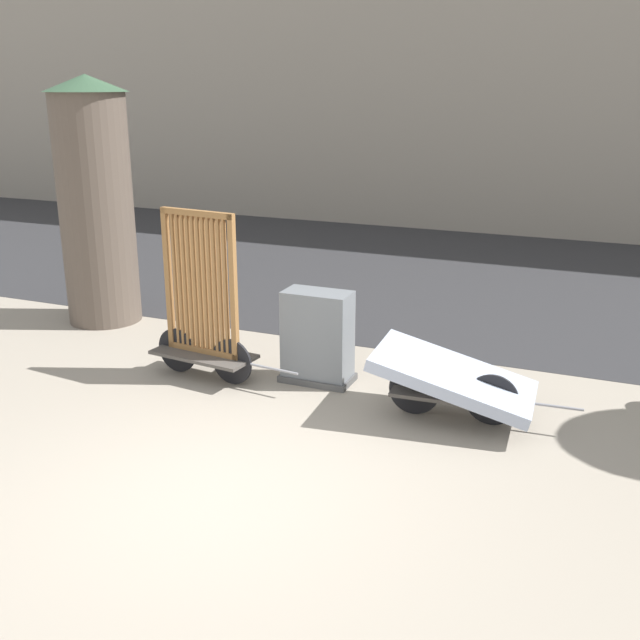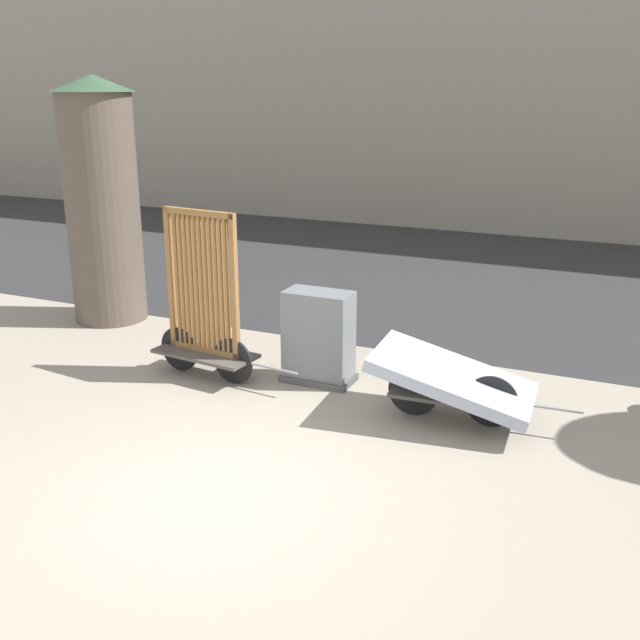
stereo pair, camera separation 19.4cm
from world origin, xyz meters
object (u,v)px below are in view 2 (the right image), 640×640
Objects in this scene: bike_cart_with_bedframe at (204,316)px; utility_cabinet at (318,340)px; bike_cart_with_mattress at (453,381)px; advertising_column at (102,200)px.

bike_cart_with_bedframe reaches higher than utility_cabinet.
bike_cart_with_mattress is 1.82m from utility_cabinet.
utility_cabinet reaches higher than bike_cart_with_mattress.
bike_cart_with_mattress is at bearing -14.22° from advertising_column.
advertising_column is (-5.74, 1.46, 1.37)m from bike_cart_with_mattress.
bike_cart_with_bedframe is 1.84× the size of utility_cabinet.
advertising_column is at bearing 165.62° from utility_cabinet.
utility_cabinet is 0.31× the size of advertising_column.
bike_cart_with_mattress is at bearing 6.31° from bike_cart_with_bedframe.
utility_cabinet is at bearing 162.52° from bike_cart_with_mattress.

